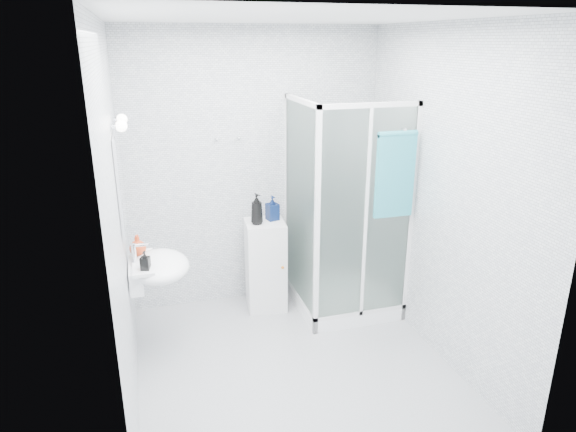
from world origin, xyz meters
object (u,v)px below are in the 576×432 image
object	(u,v)px
shampoo_bottle_a	(257,209)
shampoo_bottle_b	(272,208)
soap_dispenser_black	(145,260)
storage_cabinet	(266,265)
shower_enclosure	(339,267)
soap_dispenser_orange	(138,245)
hand_towel	(395,173)
wall_basin	(156,267)

from	to	relation	value
shampoo_bottle_a	shampoo_bottle_b	world-z (taller)	shampoo_bottle_a
soap_dispenser_black	storage_cabinet	bearing A→B (deg)	34.11
shower_enclosure	shampoo_bottle_a	world-z (taller)	shower_enclosure
shampoo_bottle_a	soap_dispenser_black	distance (m)	1.24
shower_enclosure	shampoo_bottle_b	world-z (taller)	shower_enclosure
soap_dispenser_orange	hand_towel	bearing A→B (deg)	-5.91
storage_cabinet	shampoo_bottle_b	distance (m)	0.56
shower_enclosure	soap_dispenser_orange	size ratio (longest dim) A/B	12.05
storage_cabinet	shampoo_bottle_a	xyz separation A→B (m)	(-0.08, -0.03, 0.58)
shampoo_bottle_a	soap_dispenser_black	size ratio (longest dim) A/B	2.00
storage_cabinet	hand_towel	bearing A→B (deg)	-29.39
storage_cabinet	soap_dispenser_orange	xyz separation A→B (m)	(-1.14, -0.44, 0.51)
storage_cabinet	soap_dispenser_black	xyz separation A→B (m)	(-1.09, -0.74, 0.50)
shampoo_bottle_a	soap_dispenser_orange	world-z (taller)	shampoo_bottle_a
shampoo_bottle_a	hand_towel	bearing A→B (deg)	-31.58
storage_cabinet	shampoo_bottle_a	bearing A→B (deg)	-156.79
soap_dispenser_orange	shampoo_bottle_b	bearing A→B (deg)	21.81
shower_enclosure	shampoo_bottle_b	xyz separation A→B (m)	(-0.56, 0.30, 0.54)
hand_towel	soap_dispenser_orange	bearing A→B (deg)	174.09
wall_basin	hand_towel	world-z (taller)	hand_towel
wall_basin	soap_dispenser_orange	world-z (taller)	soap_dispenser_orange
wall_basin	soap_dispenser_orange	bearing A→B (deg)	133.51
shower_enclosure	soap_dispenser_orange	bearing A→B (deg)	-174.05
storage_cabinet	soap_dispenser_black	world-z (taller)	soap_dispenser_black
storage_cabinet	shampoo_bottle_b	size ratio (longest dim) A/B	3.77
hand_towel	soap_dispenser_black	distance (m)	2.10
storage_cabinet	hand_towel	xyz separation A→B (m)	(0.95, -0.66, 1.00)
wall_basin	hand_towel	bearing A→B (deg)	-2.48
shower_enclosure	soap_dispenser_black	size ratio (longest dim) A/B	13.92
soap_dispenser_black	shampoo_bottle_b	bearing A→B (deg)	33.73
shampoo_bottle_b	soap_dispenser_black	xyz separation A→B (m)	(-1.17, -0.78, -0.05)
shampoo_bottle_a	shampoo_bottle_b	xyz separation A→B (m)	(0.17, 0.07, -0.03)
shower_enclosure	storage_cabinet	world-z (taller)	shower_enclosure
shower_enclosure	shampoo_bottle_a	size ratio (longest dim) A/B	6.97
shower_enclosure	wall_basin	distance (m)	1.72
hand_towel	storage_cabinet	bearing A→B (deg)	145.19
hand_towel	shampoo_bottle_a	xyz separation A→B (m)	(-1.03, 0.63, -0.42)
storage_cabinet	soap_dispenser_black	bearing A→B (deg)	-140.47
shower_enclosure	storage_cabinet	size ratio (longest dim) A/B	2.30
hand_towel	shampoo_bottle_a	distance (m)	1.28
shower_enclosure	wall_basin	xyz separation A→B (m)	(-1.66, -0.32, 0.35)
hand_towel	soap_dispenser_orange	xyz separation A→B (m)	(-2.08, 0.22, -0.49)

